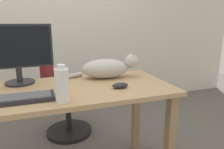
% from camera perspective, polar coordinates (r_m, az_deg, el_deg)
% --- Properties ---
extents(back_wall, '(6.00, 0.04, 2.60)m').
position_cam_1_polar(back_wall, '(2.87, -18.50, 15.79)').
color(back_wall, beige).
rests_on(back_wall, ground_plane).
extents(desk, '(1.57, 0.66, 0.76)m').
position_cam_1_polar(desk, '(1.44, -15.15, -8.15)').
color(desk, tan).
rests_on(desk, ground_plane).
extents(office_chair, '(0.50, 0.48, 0.88)m').
position_cam_1_polar(office_chair, '(2.27, -13.37, -7.11)').
color(office_chair, black).
rests_on(office_chair, ground_plane).
extents(monitor, '(0.48, 0.20, 0.41)m').
position_cam_1_polar(monitor, '(1.57, -24.73, 5.66)').
color(monitor, '#232328').
rests_on(monitor, desk).
extents(keyboard, '(0.44, 0.15, 0.03)m').
position_cam_1_polar(keyboard, '(1.27, -25.56, -6.13)').
color(keyboard, '#232328').
rests_on(keyboard, desk).
extents(cat, '(0.61, 0.24, 0.20)m').
position_cam_1_polar(cat, '(1.61, -1.12, 1.88)').
color(cat, '#B2ADA8').
rests_on(cat, desk).
extents(computer_mouse, '(0.11, 0.06, 0.04)m').
position_cam_1_polar(computer_mouse, '(1.38, 2.24, -3.00)').
color(computer_mouse, '#232328').
rests_on(computer_mouse, desk).
extents(spray_bottle, '(0.08, 0.08, 0.21)m').
position_cam_1_polar(spray_bottle, '(1.15, -13.56, -2.82)').
color(spray_bottle, silver).
rests_on(spray_bottle, desk).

